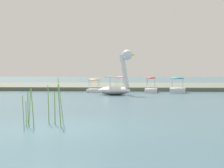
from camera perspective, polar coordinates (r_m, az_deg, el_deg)
name	(u,v)px	position (r m, az deg, el deg)	size (l,w,h in m)	color
ground_plane	(59,128)	(9.93, -9.66, -8.02)	(525.11, 525.11, 0.00)	#385966
shore_bank_far	(115,86)	(41.61, 0.47, -0.35)	(156.02, 20.09, 0.39)	#5B6051
swan_boat	(117,82)	(26.08, 0.99, 0.32)	(3.25, 2.02, 3.75)	white
pedal_boat_teal	(177,88)	(29.83, 11.88, -0.71)	(1.68, 2.37, 1.47)	white
pedal_boat_red	(151,88)	(29.82, 7.14, -0.79)	(1.33, 2.23, 1.49)	white
pedal_boat_pink	(121,88)	(29.63, 1.57, -0.69)	(1.33, 1.90, 1.55)	white
pedal_boat_orange	(94,88)	(30.09, -3.26, -0.69)	(1.33, 1.98, 1.31)	white
reed_clump_foreground	(43,107)	(10.64, -12.42, -4.05)	(1.39, 1.01, 1.59)	#669942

